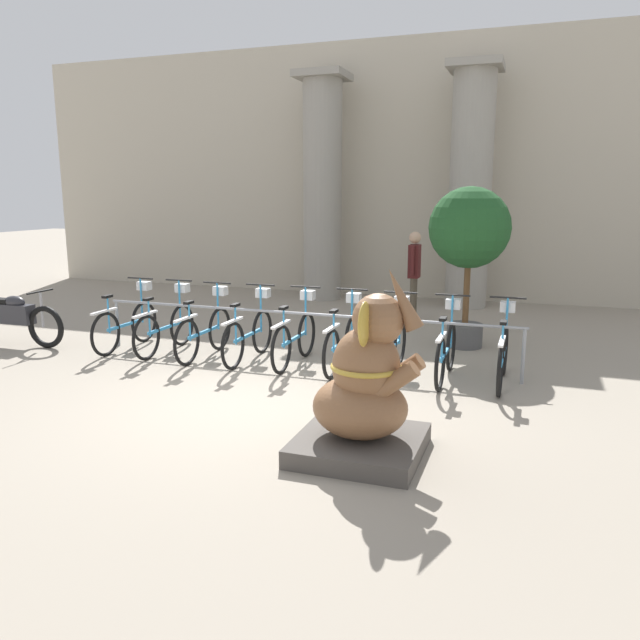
# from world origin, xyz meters

# --- Properties ---
(ground_plane) EXTENTS (60.00, 60.00, 0.00)m
(ground_plane) POSITION_xyz_m (0.00, 0.00, 0.00)
(ground_plane) COLOR gray
(building_facade) EXTENTS (20.00, 0.20, 6.00)m
(building_facade) POSITION_xyz_m (0.00, 8.60, 3.00)
(building_facade) COLOR #BCB29E
(building_facade) RESTS_ON ground_plane
(column_left) EXTENTS (1.13, 1.13, 5.16)m
(column_left) POSITION_xyz_m (-1.69, 7.60, 2.62)
(column_left) COLOR gray
(column_left) RESTS_ON ground_plane
(column_right) EXTENTS (1.13, 1.13, 5.16)m
(column_right) POSITION_xyz_m (1.69, 7.60, 2.62)
(column_right) COLOR gray
(column_right) RESTS_ON ground_plane
(bike_rack) EXTENTS (6.47, 0.05, 0.77)m
(bike_rack) POSITION_xyz_m (-0.11, 1.95, 0.65)
(bike_rack) COLOR gray
(bike_rack) RESTS_ON ground_plane
(bicycle_0) EXTENTS (0.48, 1.69, 1.11)m
(bicycle_0) POSITION_xyz_m (-3.05, 1.86, 0.42)
(bicycle_0) COLOR black
(bicycle_0) RESTS_ON ground_plane
(bicycle_1) EXTENTS (0.48, 1.69, 1.11)m
(bicycle_1) POSITION_xyz_m (-2.31, 1.87, 0.42)
(bicycle_1) COLOR black
(bicycle_1) RESTS_ON ground_plane
(bicycle_2) EXTENTS (0.48, 1.69, 1.11)m
(bicycle_2) POSITION_xyz_m (-1.58, 1.81, 0.42)
(bicycle_2) COLOR black
(bicycle_2) RESTS_ON ground_plane
(bicycle_3) EXTENTS (0.48, 1.69, 1.11)m
(bicycle_3) POSITION_xyz_m (-0.85, 1.84, 0.42)
(bicycle_3) COLOR black
(bicycle_3) RESTS_ON ground_plane
(bicycle_4) EXTENTS (0.48, 1.69, 1.11)m
(bicycle_4) POSITION_xyz_m (-0.11, 1.87, 0.42)
(bicycle_4) COLOR black
(bicycle_4) RESTS_ON ground_plane
(bicycle_5) EXTENTS (0.48, 1.69, 1.11)m
(bicycle_5) POSITION_xyz_m (0.62, 1.86, 0.42)
(bicycle_5) COLOR black
(bicycle_5) RESTS_ON ground_plane
(bicycle_6) EXTENTS (0.48, 1.69, 1.11)m
(bicycle_6) POSITION_xyz_m (1.36, 1.81, 0.42)
(bicycle_6) COLOR black
(bicycle_6) RESTS_ON ground_plane
(bicycle_7) EXTENTS (0.48, 1.69, 1.11)m
(bicycle_7) POSITION_xyz_m (2.09, 1.82, 0.42)
(bicycle_7) COLOR black
(bicycle_7) RESTS_ON ground_plane
(bicycle_8) EXTENTS (0.48, 1.69, 1.11)m
(bicycle_8) POSITION_xyz_m (2.82, 1.84, 0.42)
(bicycle_8) COLOR black
(bicycle_8) RESTS_ON ground_plane
(elephant_statue) EXTENTS (1.19, 1.19, 1.85)m
(elephant_statue) POSITION_xyz_m (1.71, -0.95, 0.62)
(elephant_statue) COLOR #4C4742
(elephant_statue) RESTS_ON ground_plane
(motorcycle) EXTENTS (2.10, 0.55, 0.94)m
(motorcycle) POSITION_xyz_m (-4.98, 1.43, 0.46)
(motorcycle) COLOR black
(motorcycle) RESTS_ON ground_plane
(person_pedestrian) EXTENTS (0.23, 0.47, 1.75)m
(person_pedestrian) POSITION_xyz_m (0.90, 5.63, 1.06)
(person_pedestrian) COLOR brown
(person_pedestrian) RESTS_ON ground_plane
(potted_tree) EXTENTS (1.30, 1.30, 2.59)m
(potted_tree) POSITION_xyz_m (2.11, 3.79, 1.84)
(potted_tree) COLOR #4C4C4C
(potted_tree) RESTS_ON ground_plane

